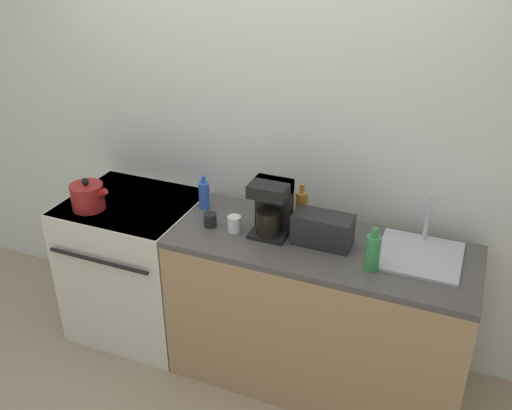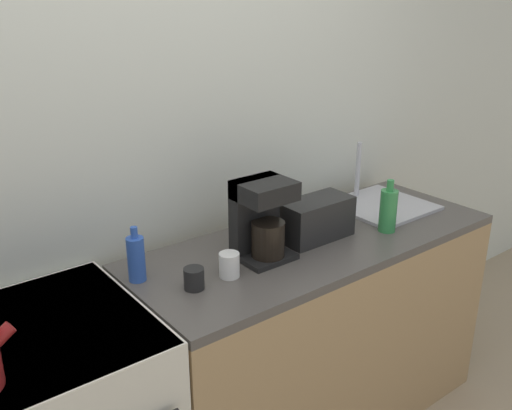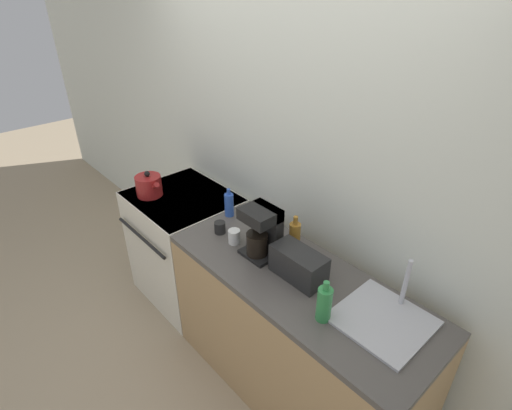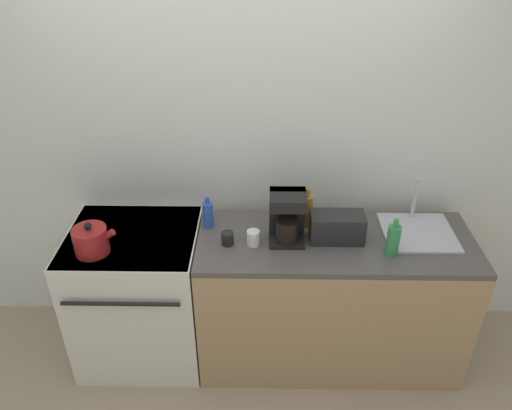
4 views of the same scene
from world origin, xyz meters
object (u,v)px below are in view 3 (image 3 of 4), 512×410
at_px(stove, 187,245).
at_px(cup_white, 234,237).
at_px(bottle_amber, 295,238).
at_px(cup_black, 220,227).
at_px(toaster, 299,264).
at_px(kettle, 149,186).
at_px(coffee_maker, 263,230).
at_px(bottle_green, 324,304).
at_px(bottle_blue, 229,204).

xyz_separation_m(stove, cup_white, (0.72, -0.08, 0.49)).
height_order(bottle_amber, cup_black, bottle_amber).
distance_m(toaster, cup_white, 0.48).
bearing_deg(stove, toaster, -0.89).
height_order(kettle, coffee_maker, coffee_maker).
relative_size(bottle_amber, cup_white, 2.79).
height_order(toaster, coffee_maker, coffee_maker).
relative_size(toaster, cup_white, 3.41).
bearing_deg(kettle, toaster, 5.98).
distance_m(toaster, coffee_maker, 0.30).
bearing_deg(kettle, cup_white, 5.46).
bearing_deg(cup_white, bottle_green, -5.72).
relative_size(stove, toaster, 2.97).
bearing_deg(bottle_blue, bottle_amber, 2.17).
relative_size(kettle, cup_white, 2.64).
bearing_deg(bottle_amber, cup_white, -147.39).
bearing_deg(stove, coffee_maker, -1.17).
bearing_deg(bottle_amber, cup_black, -156.67).
bearing_deg(cup_black, stove, 172.52).
relative_size(stove, cup_white, 10.15).
distance_m(stove, bottle_blue, 0.70).
height_order(stove, kettle, kettle).
bearing_deg(bottle_green, stove, 174.10).
xyz_separation_m(coffee_maker, cup_white, (-0.19, -0.06, -0.12)).
relative_size(bottle_blue, bottle_amber, 0.81).
bearing_deg(kettle, coffee_maker, 7.55).
bearing_deg(stove, kettle, -136.73).
distance_m(coffee_maker, bottle_blue, 0.48).
xyz_separation_m(bottle_amber, cup_white, (-0.31, -0.20, -0.06)).
xyz_separation_m(coffee_maker, bottle_blue, (-0.46, 0.12, -0.08)).
distance_m(kettle, cup_white, 0.90).
height_order(bottle_green, bottle_blue, bottle_green).
distance_m(stove, kettle, 0.58).
relative_size(kettle, bottle_blue, 1.17).
bearing_deg(bottle_amber, coffee_maker, -130.68).
bearing_deg(cup_black, kettle, -173.35).
bearing_deg(cup_white, bottle_blue, 146.85).
xyz_separation_m(kettle, cup_black, (0.74, 0.09, -0.04)).
distance_m(bottle_blue, bottle_amber, 0.58).
bearing_deg(toaster, bottle_blue, 170.95).
xyz_separation_m(coffee_maker, bottle_green, (0.58, -0.13, -0.07)).
xyz_separation_m(kettle, bottle_green, (1.66, 0.01, 0.02)).
height_order(coffee_maker, bottle_green, coffee_maker).
bearing_deg(kettle, cup_black, 6.65).
xyz_separation_m(stove, bottle_amber, (1.03, 0.12, 0.55)).
bearing_deg(coffee_maker, bottle_amber, 49.32).
bearing_deg(kettle, bottle_green, 0.29).
bearing_deg(toaster, cup_white, -173.04).
xyz_separation_m(stove, cup_black, (0.57, -0.08, 0.48)).
relative_size(kettle, bottle_amber, 0.95).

